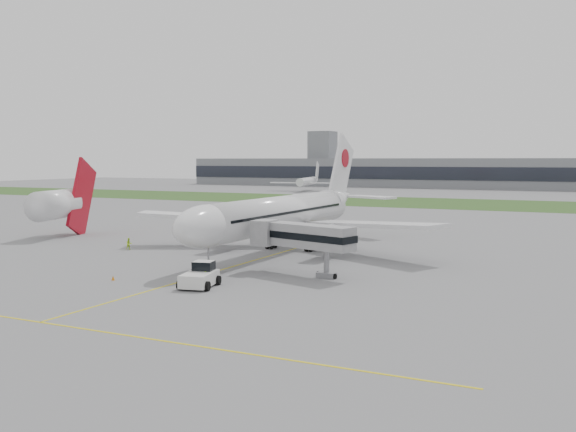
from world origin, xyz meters
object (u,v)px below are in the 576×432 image
at_px(neighbor_aircraft, 58,204).
at_px(jet_bridge, 300,236).
at_px(airliner, 284,213).
at_px(ground_crew_near, 206,279).
at_px(pushback_tug, 201,275).

bearing_deg(neighbor_aircraft, jet_bridge, -33.74).
height_order(airliner, neighbor_aircraft, airliner).
relative_size(airliner, neighbor_aircraft, 3.01).
bearing_deg(neighbor_aircraft, airliner, -16.40).
height_order(airliner, ground_crew_near, airliner).
xyz_separation_m(jet_bridge, neighbor_aircraft, (-52.41, 14.85, 1.24)).
bearing_deg(jet_bridge, airliner, 137.94).
height_order(jet_bridge, ground_crew_near, jet_bridge).
bearing_deg(airliner, neighbor_aircraft, -178.48).
bearing_deg(neighbor_aircraft, pushback_tug, -47.04).
bearing_deg(ground_crew_near, jet_bridge, -160.83).
bearing_deg(jet_bridge, neighbor_aircraft, -179.74).
xyz_separation_m(airliner, jet_bridge, (9.93, -15.98, -1.16)).
relative_size(pushback_tug, ground_crew_near, 3.33).
bearing_deg(neighbor_aircraft, ground_crew_near, -46.54).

